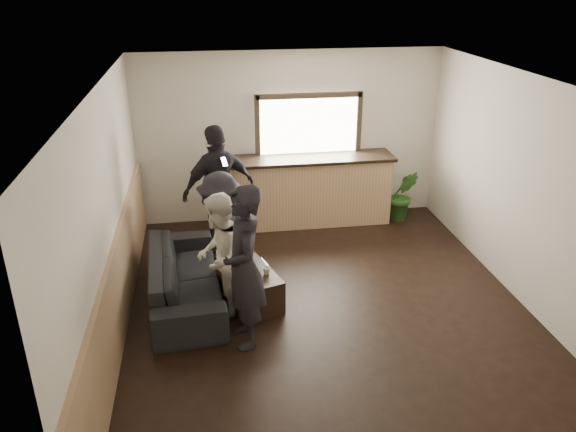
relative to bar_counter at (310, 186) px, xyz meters
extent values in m
cube|color=black|center=(-0.30, -2.70, -0.64)|extent=(5.00, 6.00, 0.01)
cube|color=silver|center=(-0.30, -2.70, 2.16)|extent=(5.00, 6.00, 0.01)
cube|color=beige|center=(-0.30, 0.30, 0.76)|extent=(5.00, 0.01, 2.80)
cube|color=beige|center=(-0.30, -5.70, 0.76)|extent=(5.00, 0.01, 2.80)
cube|color=beige|center=(-2.80, -2.70, 0.76)|extent=(0.01, 6.00, 2.80)
cube|color=beige|center=(2.20, -2.70, 0.76)|extent=(0.01, 6.00, 2.80)
cube|color=tan|center=(-2.77, -2.70, -0.09)|extent=(0.06, 5.90, 1.10)
cube|color=tan|center=(0.00, -0.02, -0.09)|extent=(2.60, 0.60, 1.10)
cube|color=black|center=(0.00, -0.02, 0.48)|extent=(2.70, 0.68, 0.05)
cube|color=white|center=(0.00, 0.26, 0.96)|extent=(1.60, 0.06, 0.90)
cube|color=#3F3326|center=(0.00, 0.23, 1.45)|extent=(1.72, 0.08, 0.08)
cube|color=#3F3326|center=(-0.84, 0.23, 0.96)|extent=(0.08, 0.08, 1.06)
cube|color=#3F3326|center=(0.84, 0.23, 0.96)|extent=(0.08, 0.08, 1.06)
imported|color=black|center=(-2.05, -2.18, -0.32)|extent=(1.01, 2.27, 0.65)
cube|color=black|center=(-1.25, -2.34, -0.42)|extent=(0.84, 1.13, 0.44)
imported|color=silver|center=(-1.34, -2.22, -0.14)|extent=(0.17, 0.17, 0.10)
imported|color=silver|center=(-1.03, -2.47, -0.15)|extent=(0.13, 0.13, 0.09)
imported|color=#2D6623|center=(1.55, -0.16, -0.20)|extent=(0.54, 0.46, 0.89)
imported|color=black|center=(-1.35, -3.18, 0.31)|extent=(0.51, 0.73, 1.89)
cube|color=black|center=(-1.13, -3.16, 0.37)|extent=(0.10, 0.08, 0.12)
cube|color=white|center=(-1.13, -3.17, 0.37)|extent=(0.08, 0.07, 0.11)
imported|color=white|center=(-1.60, -2.57, 0.14)|extent=(0.74, 0.87, 1.57)
cube|color=black|center=(-1.38, -2.61, 0.31)|extent=(0.10, 0.09, 0.12)
cube|color=white|center=(-1.38, -2.62, 0.31)|extent=(0.09, 0.08, 0.11)
imported|color=black|center=(-1.54, -1.87, 0.16)|extent=(0.70, 1.09, 1.59)
cube|color=black|center=(-1.32, -1.89, 0.32)|extent=(0.10, 0.08, 0.12)
cube|color=white|center=(-1.32, -1.90, 0.33)|extent=(0.08, 0.07, 0.11)
imported|color=black|center=(-1.53, -0.78, 0.32)|extent=(1.23, 0.89, 1.93)
cube|color=black|center=(-1.44, -0.98, 0.81)|extent=(0.10, 0.11, 0.12)
cube|color=white|center=(-1.44, -0.99, 0.81)|extent=(0.09, 0.10, 0.11)
camera|label=1|loc=(-1.70, -8.56, 3.26)|focal=35.00mm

